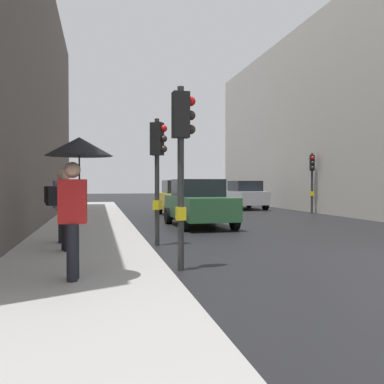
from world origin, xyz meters
TOP-DOWN VIEW (x-y plane):
  - sidewalk_kerb at (-6.68, 6.00)m, footprint 3.05×40.00m
  - traffic_light_near_right at (-4.84, 3.03)m, footprint 0.44×0.37m
  - traffic_light_far_median at (-0.64, 22.07)m, footprint 0.25×0.43m
  - traffic_light_mid_street at (4.85, 13.15)m, footprint 0.33×0.45m
  - traffic_light_near_left at (-4.84, -0.21)m, footprint 0.43×0.25m
  - car_yellow_taxi at (-2.34, 12.87)m, footprint 2.04×4.21m
  - car_silver_hatchback at (2.57, 17.65)m, footprint 2.12×4.25m
  - car_green_estate at (-2.68, 7.57)m, footprint 2.14×4.26m
  - car_dark_suv at (2.25, 29.01)m, footprint 2.24×4.31m
  - pedestrian_with_umbrella at (-6.65, -1.34)m, footprint 1.00×1.00m
  - pedestrian_with_grey_backpack at (-7.25, 2.96)m, footprint 0.62×0.36m
  - pedestrian_with_black_backpack at (-7.06, 1.59)m, footprint 0.65×0.44m

SIDE VIEW (x-z plane):
  - sidewalk_kerb at x=-6.68m, z-range 0.00..0.16m
  - car_yellow_taxi at x=-2.34m, z-range 0.00..1.76m
  - car_silver_hatchback at x=2.57m, z-range 0.00..1.76m
  - car_green_estate at x=-2.68m, z-range 0.00..1.76m
  - car_dark_suv at x=2.25m, z-range 0.00..1.76m
  - pedestrian_with_grey_backpack at x=-7.25m, z-range 0.28..2.05m
  - pedestrian_with_black_backpack at x=-7.06m, z-range 0.28..2.05m
  - pedestrian_with_umbrella at x=-6.65m, z-range 0.77..2.91m
  - traffic_light_mid_street at x=4.85m, z-range 0.61..3.83m
  - traffic_light_far_median at x=-0.64m, z-range 0.62..3.89m
  - traffic_light_near_right at x=-4.84m, z-range 0.62..3.89m
  - traffic_light_near_left at x=-4.84m, z-range 0.64..4.03m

